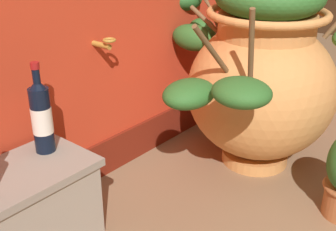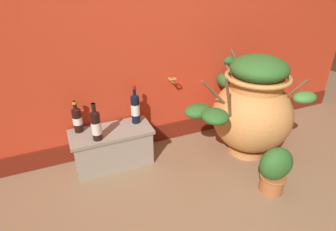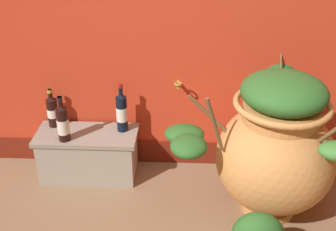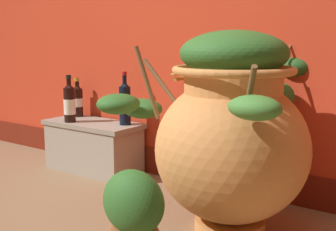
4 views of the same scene
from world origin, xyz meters
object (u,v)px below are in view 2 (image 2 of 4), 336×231
object	(u,v)px
terracotta_urn	(251,107)
wine_bottle_right	(96,125)
wine_bottle_middle	(135,107)
potted_shrub	(275,169)
wine_bottle_left	(77,118)

from	to	relation	value
terracotta_urn	wine_bottle_right	distance (m)	1.35
wine_bottle_middle	wine_bottle_right	xyz separation A→B (m)	(-0.37, -0.15, -0.01)
wine_bottle_right	wine_bottle_middle	bearing A→B (deg)	21.68
wine_bottle_middle	potted_shrub	xyz separation A→B (m)	(0.82, -0.89, -0.28)
terracotta_urn	wine_bottle_right	xyz separation A→B (m)	(-1.34, 0.22, 0.00)
wine_bottle_left	wine_bottle_middle	size ratio (longest dim) A/B	0.80
wine_bottle_middle	terracotta_urn	bearing A→B (deg)	-20.61
wine_bottle_right	potted_shrub	world-z (taller)	wine_bottle_right
potted_shrub	terracotta_urn	bearing A→B (deg)	74.14
terracotta_urn	wine_bottle_right	bearing A→B (deg)	170.74
wine_bottle_left	potted_shrub	bearing A→B (deg)	-35.35
wine_bottle_middle	potted_shrub	bearing A→B (deg)	-47.35
terracotta_urn	potted_shrub	xyz separation A→B (m)	(-0.15, -0.52, -0.26)
wine_bottle_left	wine_bottle_right	bearing A→B (deg)	-56.58
wine_bottle_left	potted_shrub	world-z (taller)	wine_bottle_left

